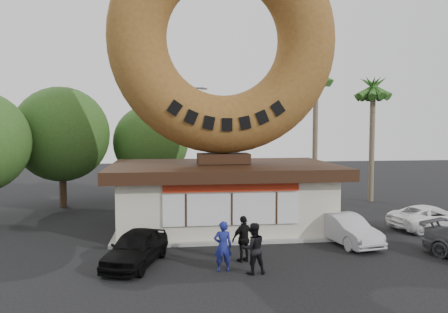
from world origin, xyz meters
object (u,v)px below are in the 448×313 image
at_px(giant_donut, 223,39).
at_px(car_silver, 346,229).
at_px(donut_shop, 223,193).
at_px(street_lamp, 181,135).
at_px(person_right, 244,239).
at_px(person_left, 223,246).
at_px(car_white, 431,217).
at_px(person_center, 253,248).
at_px(car_black, 136,248).

relative_size(giant_donut, car_silver, 2.92).
distance_m(donut_shop, car_silver, 6.27).
height_order(street_lamp, person_right, street_lamp).
bearing_deg(person_right, person_left, 23.43).
xyz_separation_m(street_lamp, car_white, (12.17, -11.56, -3.88)).
relative_size(person_left, person_center, 1.00).
bearing_deg(person_left, donut_shop, -97.69).
relative_size(donut_shop, giant_donut, 0.99).
bearing_deg(street_lamp, car_black, -97.75).
xyz_separation_m(person_right, car_black, (-4.08, 0.12, -0.23)).
xyz_separation_m(donut_shop, car_black, (-3.96, -5.46, -1.11)).
height_order(person_center, car_white, person_center).
bearing_deg(car_silver, car_black, -179.51).
bearing_deg(donut_shop, giant_donut, 90.00).
bearing_deg(person_left, car_black, -20.17).
relative_size(giant_donut, person_right, 6.40).
bearing_deg(car_black, giant_donut, 71.84).
relative_size(street_lamp, car_white, 1.86).
bearing_deg(car_black, car_white, 33.07).
height_order(donut_shop, street_lamp, street_lamp).
xyz_separation_m(giant_donut, person_center, (0.22, -6.97, -8.57)).
relative_size(street_lamp, person_right, 4.51).
bearing_deg(car_black, donut_shop, 71.76).
bearing_deg(person_center, car_silver, -152.11).
bearing_deg(car_white, person_center, 105.49).
distance_m(street_lamp, car_silver, 15.71).
bearing_deg(car_silver, person_right, -169.17).
bearing_deg(person_right, car_black, -25.28).
distance_m(street_lamp, car_white, 17.23).
relative_size(donut_shop, car_white, 2.60).
bearing_deg(car_black, car_silver, 29.58).
height_order(donut_shop, person_left, donut_shop).
xyz_separation_m(car_black, car_white, (14.28, 3.92, -0.06)).
xyz_separation_m(donut_shop, car_silver, (5.03, -3.57, -1.13)).
height_order(street_lamp, car_black, street_lamp).
bearing_deg(person_center, car_white, -159.03).
height_order(person_left, car_silver, person_left).
relative_size(car_black, car_silver, 0.99).
bearing_deg(car_silver, street_lamp, 105.52).
height_order(person_right, car_white, person_right).
distance_m(donut_shop, car_white, 10.50).
height_order(giant_donut, car_white, giant_donut).
bearing_deg(person_center, giant_donut, -95.40).
height_order(person_center, car_black, person_center).
xyz_separation_m(street_lamp, car_black, (-2.10, -15.47, -3.83)).
bearing_deg(donut_shop, car_white, -8.48).
relative_size(person_left, person_right, 1.02).
xyz_separation_m(donut_shop, giant_donut, (0.00, 0.02, 7.71)).
distance_m(giant_donut, car_black, 11.11).
bearing_deg(street_lamp, person_center, -83.03).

